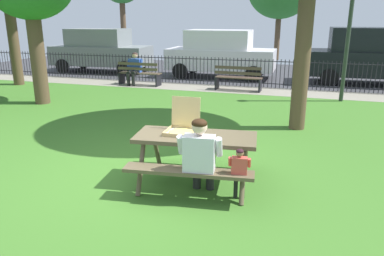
{
  "coord_description": "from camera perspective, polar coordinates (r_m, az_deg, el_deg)",
  "views": [
    {
      "loc": [
        2.39,
        -5.23,
        2.47
      ],
      "look_at": [
        0.72,
        0.27,
        0.75
      ],
      "focal_mm": 34.92,
      "sensor_mm": 36.0,
      "label": 1
    }
  ],
  "objects": [
    {
      "name": "parked_car_far_left",
      "position": [
        17.9,
        -13.78,
        11.53
      ],
      "size": [
        4.48,
        2.09,
        1.94
      ],
      "color": "gray",
      "rests_on": "ground"
    },
    {
      "name": "park_bench_center",
      "position": [
        13.04,
        7.08,
        7.5
      ],
      "size": [
        1.62,
        0.52,
        0.85
      ],
      "color": "brown",
      "rests_on": "ground"
    },
    {
      "name": "person_on_park_bench",
      "position": [
        14.21,
        -8.79,
        9.17
      ],
      "size": [
        0.62,
        0.6,
        1.19
      ],
      "color": "black",
      "rests_on": "ground"
    },
    {
      "name": "parked_car_center",
      "position": [
        15.62,
        26.09,
        9.98
      ],
      "size": [
        4.65,
        2.05,
        2.08
      ],
      "color": "black",
      "rests_on": "ground"
    },
    {
      "name": "iron_fence_streetside",
      "position": [
        13.87,
        6.92,
        8.5
      ],
      "size": [
        23.41,
        0.03,
        1.03
      ],
      "color": "black",
      "rests_on": "ground"
    },
    {
      "name": "ground",
      "position": [
        8.14,
        -0.96,
        -1.06
      ],
      "size": [
        28.0,
        12.3,
        0.02
      ],
      "primitive_type": "cube",
      "color": "#3E7226"
    },
    {
      "name": "pizza_box_open",
      "position": [
        5.7,
        -1.43,
        0.32
      ],
      "size": [
        0.47,
        0.51,
        0.51
      ],
      "color": "tan",
      "rests_on": "picnic_table_foreground"
    },
    {
      "name": "lamp_post_walkway",
      "position": [
        11.99,
        23.06,
        15.51
      ],
      "size": [
        0.28,
        0.28,
        4.08
      ],
      "color": "#2D382D",
      "rests_on": "ground"
    },
    {
      "name": "parked_car_left",
      "position": [
        15.83,
        4.35,
        11.33
      ],
      "size": [
        4.4,
        1.91,
        1.94
      ],
      "color": "white",
      "rests_on": "ground"
    },
    {
      "name": "picnic_table_foreground",
      "position": [
        5.62,
        0.57,
        -2.8
      ],
      "size": [
        1.95,
        1.67,
        0.79
      ],
      "color": "brown",
      "rests_on": "ground"
    },
    {
      "name": "adult_at_table",
      "position": [
        5.11,
        1.27,
        -4.11
      ],
      "size": [
        0.63,
        0.62,
        1.19
      ],
      "color": "#242424",
      "rests_on": "ground"
    },
    {
      "name": "child_at_table",
      "position": [
        5.09,
        7.26,
        -6.29
      ],
      "size": [
        0.31,
        0.31,
        0.81
      ],
      "color": "black",
      "rests_on": "ground"
    },
    {
      "name": "cobblestone_walkway",
      "position": [
        13.28,
        6.3,
        5.85
      ],
      "size": [
        28.0,
        1.4,
        0.01
      ],
      "primitive_type": "cube",
      "color": "gray"
    },
    {
      "name": "street_asphalt",
      "position": [
        17.43,
        8.97,
        8.32
      ],
      "size": [
        28.0,
        7.11,
        0.01
      ],
      "primitive_type": "cube",
      "color": "#38383D"
    },
    {
      "name": "park_bench_left",
      "position": [
        14.15,
        -8.04,
        8.18
      ],
      "size": [
        1.62,
        0.52,
        0.85
      ],
      "color": "brown",
      "rests_on": "ground"
    }
  ]
}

